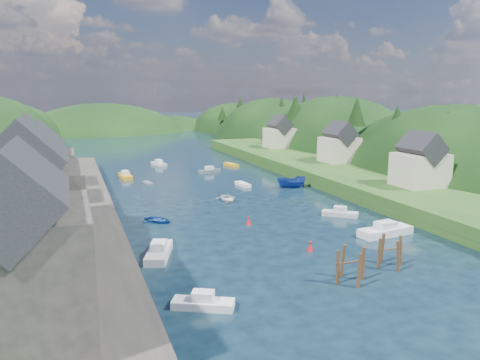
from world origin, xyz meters
name	(u,v)px	position (x,y,z in m)	size (l,w,h in m)	color
ground	(200,180)	(0.00, 50.00, 0.00)	(600.00, 600.00, 0.00)	black
hillside_right	(335,181)	(45.00, 75.00, -7.41)	(36.00, 245.56, 48.00)	black
far_hills	(129,155)	(1.22, 174.01, -10.80)	(103.00, 68.00, 44.00)	black
hill_trees	(184,118)	(0.67, 65.70, 11.07)	(90.80, 149.73, 11.61)	black
quay_left	(65,232)	(-24.00, 20.00, 1.00)	(12.00, 110.00, 2.00)	#2D2B28
quayside_buildings	(34,209)	(-26.00, 6.39, 7.09)	(8.00, 35.84, 12.90)	#2D2B28
boat_sheds	(49,170)	(-26.00, 39.00, 5.27)	(7.00, 21.00, 7.50)	#2D2D30
terrace_right	(343,175)	(25.00, 40.00, 1.20)	(16.00, 120.00, 2.40)	#234719
right_bank_cottages	(334,145)	(28.00, 48.33, 5.84)	(9.00, 59.24, 8.41)	beige
piling_cluster_near	(351,268)	(-0.22, -1.17, 1.25)	(3.11, 2.91, 3.64)	#382314
piling_cluster_far	(390,255)	(5.39, 0.66, 1.20)	(2.95, 2.78, 3.54)	#382314
channel_buoy_near	(310,247)	(0.37, 7.30, 0.48)	(0.70, 0.70, 1.10)	#B30E18
channel_buoy_far	(249,221)	(-2.14, 18.92, 0.48)	(0.70, 0.70, 1.10)	#B30E18
moored_boats	(258,215)	(-0.03, 20.84, 0.62)	(35.02, 90.06, 2.20)	#555961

